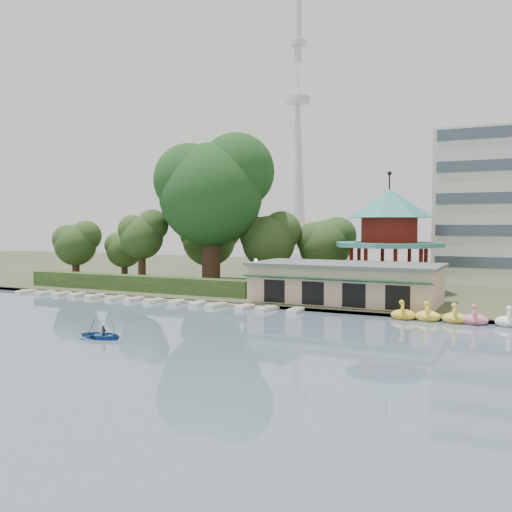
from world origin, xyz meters
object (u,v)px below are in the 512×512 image
Objects in this scene: pavilion at (389,230)px; rowboat_with_passengers at (102,332)px; boathouse at (345,282)px; big_tree at (213,187)px; dock at (137,298)px.

rowboat_with_passengers is at bearing -111.14° from pavilion.
boathouse is 0.98× the size of big_tree.
pavilion is at bearing 10.33° from big_tree.
rowboat_with_passengers is (-12.88, -33.32, -7.01)m from pavilion.
rowboat_with_passengers is at bearing -59.02° from dock.
big_tree is at bearing -169.67° from pavilion.
dock is 29.14m from pavilion.
dock is at bearing -167.76° from boathouse.
dock is 7.42× the size of rowboat_with_passengers.
dock is 1.79× the size of big_tree.
boathouse reaches higher than rowboat_with_passengers.
pavilion is at bearing 31.66° from dock.
pavilion reaches higher than dock.
big_tree reaches higher than pavilion.
big_tree is 32.93m from rowboat_with_passengers.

